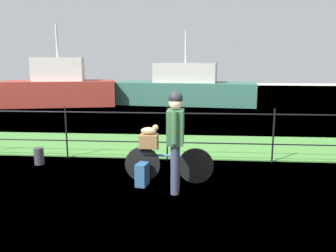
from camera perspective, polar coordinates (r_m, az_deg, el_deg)
name	(u,v)px	position (r m, az deg, el deg)	size (l,w,h in m)	color
ground_plane	(157,195)	(5.60, -1.79, -11.56)	(60.00, 60.00, 0.00)	beige
grass_strip	(171,145)	(8.69, 0.59, -3.30)	(27.00, 2.40, 0.03)	#478438
harbor_water	(183,105)	(17.00, 2.58, 3.58)	(30.00, 30.00, 0.00)	#60849E
iron_fence	(167,130)	(7.28, -0.12, -0.69)	(18.04, 0.04, 1.17)	black
bicycle_main	(168,164)	(6.05, -0.02, -6.44)	(1.59, 0.17, 0.64)	black
wooden_crate	(149,141)	(5.98, -3.26, -2.53)	(0.32, 0.25, 0.23)	brown
terrier_dog	(150,130)	(5.94, -3.05, -0.72)	(0.32, 0.14, 0.18)	tan
cyclist_person	(175,133)	(5.44, 1.27, -1.18)	(0.27, 0.54, 1.68)	#383D51
backpack_on_paving	(142,174)	(5.95, -4.39, -8.17)	(0.28, 0.18, 0.40)	#28517A
mooring_bollard	(39,156)	(7.62, -20.98, -4.78)	(0.20, 0.20, 0.36)	#38383D
moored_boat_near	(185,89)	(17.26, 2.96, 6.28)	(7.18, 3.01, 3.68)	#336656
moored_boat_mid	(60,88)	(17.55, -17.87, 6.16)	(5.69, 3.16, 3.94)	#9E3328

